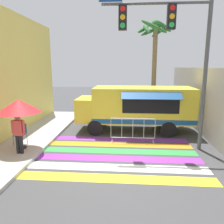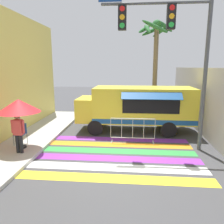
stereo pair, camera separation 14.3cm
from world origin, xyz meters
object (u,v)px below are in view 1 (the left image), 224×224
Objects in this scene: traffic_signal_pole at (172,40)px; palm_tree at (155,46)px; food_truck at (134,105)px; folding_chair at (21,132)px; patio_umbrella at (19,106)px; vendor_person at (18,131)px; barricade_front at (133,130)px.

traffic_signal_pole is 0.97× the size of palm_tree.
folding_chair is at bearing -149.72° from food_truck.
patio_umbrella is 1.31× the size of vendor_person.
patio_umbrella is 4.99m from barricade_front.
patio_umbrella is (-6.01, -0.79, -2.54)m from traffic_signal_pole.
patio_umbrella is at bearing -172.53° from traffic_signal_pole.
vendor_person is 4.85m from barricade_front.
vendor_person is 0.25× the size of palm_tree.
barricade_front is at bearing 26.10° from vendor_person.
food_truck reaches higher than patio_umbrella.
vendor_person is at bearing -167.28° from traffic_signal_pole.
vendor_person is (0.44, -1.01, 0.34)m from folding_chair.
vendor_person is at bearing -75.55° from folding_chair.
barricade_front is (4.58, 1.49, -1.34)m from patio_umbrella.
barricade_front is at bearing 2.58° from folding_chair.
patio_umbrella is 1.00× the size of barricade_front.
traffic_signal_pole reaches higher than vendor_person.
food_truck is 5.93m from vendor_person.
barricade_front is (-0.08, -1.86, -0.84)m from food_truck.
palm_tree is (1.40, 4.97, 4.15)m from barricade_front.
patio_umbrella reaches higher than folding_chair.
patio_umbrella reaches higher than vendor_person.
folding_chair is at bearing 115.10° from vendor_person.
palm_tree is at bearing 66.96° from food_truck.
barricade_front is (4.83, 1.01, -0.11)m from folding_chair.
traffic_signal_pole reaches higher than patio_umbrella.
palm_tree is (6.24, 5.98, 4.04)m from folding_chair.
vendor_person is at bearing -129.69° from palm_tree.
food_truck is at bearing 35.73° from patio_umbrella.
food_truck is at bearing 42.36° from vendor_person.
barricade_front is at bearing -92.55° from food_truck.
palm_tree is (1.32, 3.11, 3.31)m from food_truck.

